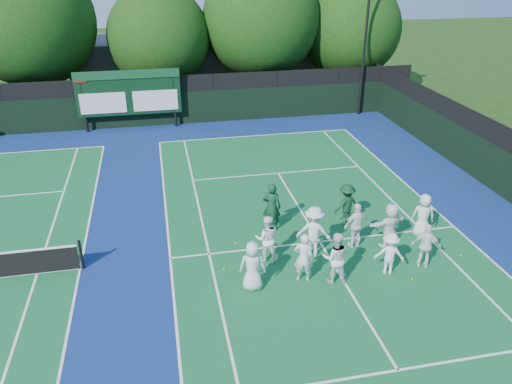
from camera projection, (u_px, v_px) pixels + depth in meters
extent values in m
plane|color=#1B3A0F|center=(329.00, 257.00, 17.58)|extent=(120.00, 120.00, 0.00)
cube|color=navy|center=(155.00, 260.00, 17.37)|extent=(34.00, 32.00, 0.01)
cube|color=#135E2E|center=(320.00, 242.00, 18.46)|extent=(10.97, 23.77, 0.00)
cube|color=white|center=(255.00, 136.00, 28.92)|extent=(10.97, 0.08, 0.00)
cube|color=white|center=(170.00, 258.00, 17.46)|extent=(0.08, 23.77, 0.00)
cube|color=white|center=(454.00, 227.00, 19.45)|extent=(0.08, 23.77, 0.00)
cube|color=white|center=(209.00, 254.00, 17.71)|extent=(0.08, 23.77, 0.00)
cube|color=white|center=(422.00, 230.00, 19.20)|extent=(0.08, 23.77, 0.00)
cube|color=white|center=(398.00, 370.00, 12.82)|extent=(8.23, 0.08, 0.00)
cube|color=white|center=(278.00, 173.00, 24.09)|extent=(8.23, 0.08, 0.00)
cube|color=white|center=(320.00, 242.00, 18.46)|extent=(0.08, 12.80, 0.00)
cube|color=white|center=(80.00, 268.00, 16.91)|extent=(0.08, 23.77, 0.00)
cube|color=white|center=(37.00, 273.00, 16.66)|extent=(0.08, 23.77, 0.00)
cube|color=black|center=(148.00, 110.00, 30.14)|extent=(34.00, 0.08, 2.00)
cube|color=black|center=(146.00, 85.00, 29.48)|extent=(34.00, 0.05, 1.00)
cylinder|color=black|center=(83.00, 103.00, 28.80)|extent=(0.16, 0.16, 3.50)
cylinder|color=black|center=(174.00, 98.00, 29.75)|extent=(0.16, 0.16, 3.50)
cube|color=black|center=(129.00, 93.00, 29.08)|extent=(6.00, 0.15, 2.60)
cube|color=#124222|center=(126.00, 75.00, 28.51)|extent=(6.00, 0.05, 0.50)
cube|color=silver|center=(103.00, 103.00, 28.94)|extent=(2.60, 0.04, 1.20)
cube|color=silver|center=(156.00, 100.00, 29.48)|extent=(2.60, 0.04, 1.20)
cube|color=#9E0D0D|center=(79.00, 78.00, 28.08)|extent=(0.70, 0.04, 0.50)
cube|color=#515156|center=(200.00, 64.00, 37.46)|extent=(18.00, 6.00, 4.00)
cylinder|color=black|center=(366.00, 35.00, 30.56)|extent=(0.16, 0.16, 10.00)
cylinder|color=black|center=(81.00, 255.00, 16.70)|extent=(0.10, 0.10, 1.10)
cylinder|color=black|center=(43.00, 93.00, 31.83)|extent=(0.44, 0.44, 2.92)
sphere|color=#11330B|center=(29.00, 21.00, 29.89)|extent=(7.89, 7.89, 7.89)
sphere|color=#11330B|center=(43.00, 33.00, 30.61)|extent=(5.53, 5.53, 5.53)
cylinder|color=black|center=(163.00, 92.00, 33.35)|extent=(0.44, 0.44, 2.27)
sphere|color=#11330B|center=(159.00, 37.00, 31.79)|extent=(6.49, 6.49, 6.49)
sphere|color=#11330B|center=(169.00, 46.00, 32.44)|extent=(4.55, 4.55, 4.55)
cylinder|color=black|center=(261.00, 84.00, 34.45)|extent=(0.44, 0.44, 2.73)
sphere|color=#11330B|center=(261.00, 19.00, 32.59)|extent=(7.68, 7.68, 7.68)
sphere|color=#11330B|center=(269.00, 31.00, 33.30)|extent=(5.37, 5.37, 5.37)
cylinder|color=black|center=(347.00, 82.00, 35.69)|extent=(0.44, 0.44, 2.32)
sphere|color=#11330B|center=(351.00, 29.00, 34.07)|extent=(6.75, 6.75, 6.75)
sphere|color=#11330B|center=(357.00, 38.00, 34.74)|extent=(4.72, 4.72, 4.72)
sphere|color=#ADC817|center=(224.00, 269.00, 16.82)|extent=(0.07, 0.07, 0.07)
sphere|color=#ADC817|center=(403.00, 232.00, 19.06)|extent=(0.07, 0.07, 0.07)
sphere|color=#ADC817|center=(412.00, 279.00, 16.33)|extent=(0.07, 0.07, 0.07)
sphere|color=#ADC817|center=(236.00, 243.00, 18.32)|extent=(0.07, 0.07, 0.07)
sphere|color=#ADC817|center=(288.00, 218.00, 20.03)|extent=(0.07, 0.07, 0.07)
sphere|color=#ADC817|center=(461.00, 255.00, 17.59)|extent=(0.07, 0.07, 0.07)
imported|color=silver|center=(253.00, 266.00, 15.58)|extent=(0.92, 0.70, 1.70)
imported|color=silver|center=(304.00, 257.00, 15.97)|extent=(0.72, 0.56, 1.74)
imported|color=white|center=(335.00, 258.00, 15.92)|extent=(1.00, 0.85, 1.79)
imported|color=white|center=(390.00, 254.00, 16.38)|extent=(1.11, 0.86, 1.51)
imported|color=white|center=(426.00, 246.00, 16.70)|extent=(1.03, 0.76, 1.63)
imported|color=white|center=(267.00, 238.00, 17.05)|extent=(0.93, 0.79, 1.71)
imported|color=silver|center=(314.00, 231.00, 17.32)|extent=(1.39, 1.13, 1.87)
imported|color=white|center=(357.00, 225.00, 17.84)|extent=(1.08, 0.60, 1.73)
imported|color=white|center=(390.00, 225.00, 17.90)|extent=(1.64, 0.84, 1.69)
imported|color=silver|center=(423.00, 215.00, 18.52)|extent=(0.96, 0.77, 1.71)
imported|color=#0F3A20|center=(272.00, 207.00, 18.91)|extent=(0.81, 0.66, 1.93)
imported|color=#0F371C|center=(346.00, 205.00, 19.33)|extent=(1.23, 0.93, 1.69)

